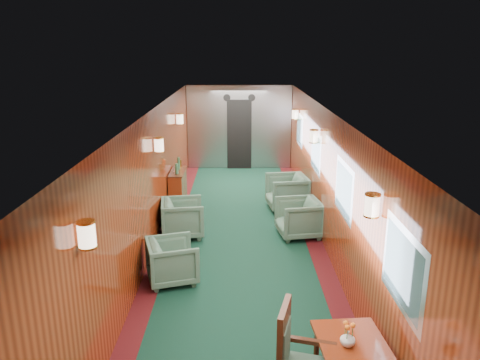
{
  "coord_description": "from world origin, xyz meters",
  "views": [
    {
      "loc": [
        -0.03,
        -7.42,
        3.43
      ],
      "look_at": [
        0.0,
        0.56,
        1.15
      ],
      "focal_mm": 35.0,
      "sensor_mm": 36.0,
      "label": 1
    }
  ],
  "objects_px": {
    "armchair_left_far": "(183,218)",
    "armchair_right_far": "(287,192)",
    "armchair_left_near": "(172,261)",
    "side_chair": "(298,359)",
    "dining_table": "(354,356)",
    "armchair_right_near": "(299,218)",
    "credenza": "(178,190)"
  },
  "relations": [
    {
      "from": "credenza",
      "to": "armchair_right_near",
      "type": "distance_m",
      "value": 2.87
    },
    {
      "from": "armchair_left_near",
      "to": "armchair_right_near",
      "type": "bearing_deg",
      "value": -67.09
    },
    {
      "from": "dining_table",
      "to": "armchair_right_near",
      "type": "relative_size",
      "value": 1.24
    },
    {
      "from": "armchair_left_near",
      "to": "side_chair",
      "type": "bearing_deg",
      "value": -167.01
    },
    {
      "from": "dining_table",
      "to": "credenza",
      "type": "height_order",
      "value": "credenza"
    },
    {
      "from": "armchair_left_near",
      "to": "armchair_right_near",
      "type": "distance_m",
      "value": 2.75
    },
    {
      "from": "dining_table",
      "to": "armchair_left_near",
      "type": "height_order",
      "value": "dining_table"
    },
    {
      "from": "side_chair",
      "to": "armchair_left_near",
      "type": "xyz_separation_m",
      "value": [
        -1.54,
        2.71,
        -0.3
      ]
    },
    {
      "from": "armchair_right_far",
      "to": "credenza",
      "type": "bearing_deg",
      "value": -98.22
    },
    {
      "from": "side_chair",
      "to": "armchair_right_far",
      "type": "height_order",
      "value": "side_chair"
    },
    {
      "from": "credenza",
      "to": "armchair_right_near",
      "type": "xyz_separation_m",
      "value": [
        2.43,
        -1.52,
        -0.09
      ]
    },
    {
      "from": "armchair_left_far",
      "to": "armchair_left_near",
      "type": "bearing_deg",
      "value": 173.14
    },
    {
      "from": "credenza",
      "to": "armchair_left_far",
      "type": "bearing_deg",
      "value": -79.76
    },
    {
      "from": "side_chair",
      "to": "armchair_right_far",
      "type": "xyz_separation_m",
      "value": [
        0.5,
        5.98,
        -0.25
      ]
    },
    {
      "from": "side_chair",
      "to": "armchair_right_near",
      "type": "xyz_separation_m",
      "value": [
        0.57,
        4.46,
        -0.28
      ]
    },
    {
      "from": "side_chair",
      "to": "armchair_right_far",
      "type": "bearing_deg",
      "value": 100.5
    },
    {
      "from": "credenza",
      "to": "side_chair",
      "type": "bearing_deg",
      "value": -72.73
    },
    {
      "from": "armchair_left_far",
      "to": "armchair_right_far",
      "type": "bearing_deg",
      "value": -62.65
    },
    {
      "from": "credenza",
      "to": "armchair_right_far",
      "type": "height_order",
      "value": "credenza"
    },
    {
      "from": "side_chair",
      "to": "armchair_left_near",
      "type": "bearing_deg",
      "value": 135.01
    },
    {
      "from": "credenza",
      "to": "armchair_left_far",
      "type": "height_order",
      "value": "credenza"
    },
    {
      "from": "dining_table",
      "to": "armchair_right_far",
      "type": "xyz_separation_m",
      "value": [
        -0.05,
        5.86,
        -0.2
      ]
    },
    {
      "from": "armchair_left_near",
      "to": "dining_table",
      "type": "bearing_deg",
      "value": -157.73
    },
    {
      "from": "dining_table",
      "to": "side_chair",
      "type": "xyz_separation_m",
      "value": [
        -0.55,
        -0.12,
        0.05
      ]
    },
    {
      "from": "armchair_left_far",
      "to": "armchair_right_near",
      "type": "relative_size",
      "value": 1.0
    },
    {
      "from": "side_chair",
      "to": "credenza",
      "type": "relative_size",
      "value": 1.02
    },
    {
      "from": "armchair_left_near",
      "to": "armchair_right_far",
      "type": "distance_m",
      "value": 3.86
    },
    {
      "from": "armchair_left_far",
      "to": "armchair_right_near",
      "type": "distance_m",
      "value": 2.16
    },
    {
      "from": "armchair_left_near",
      "to": "armchair_left_far",
      "type": "distance_m",
      "value": 1.77
    },
    {
      "from": "side_chair",
      "to": "armchair_right_far",
      "type": "distance_m",
      "value": 6.01
    },
    {
      "from": "side_chair",
      "to": "armchair_right_far",
      "type": "relative_size",
      "value": 1.4
    },
    {
      "from": "armchair_left_far",
      "to": "armchair_right_near",
      "type": "xyz_separation_m",
      "value": [
        2.16,
        -0.02,
        0.0
      ]
    }
  ]
}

